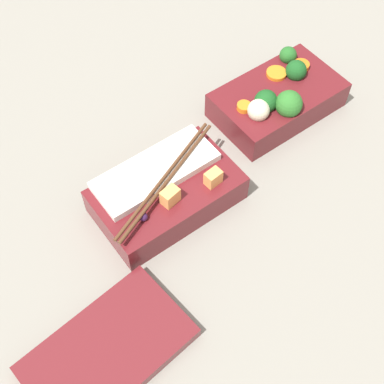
% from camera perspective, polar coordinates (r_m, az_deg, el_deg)
% --- Properties ---
extents(ground_plane, '(3.00, 3.00, 0.00)m').
position_cam_1_polar(ground_plane, '(0.84, 3.29, 3.63)').
color(ground_plane, gray).
extents(bento_tray_vegetable, '(0.20, 0.12, 0.08)m').
position_cam_1_polar(bento_tray_vegetable, '(0.89, 9.13, 9.80)').
color(bento_tray_vegetable, maroon).
rests_on(bento_tray_vegetable, ground_plane).
extents(bento_tray_rice, '(0.22, 0.12, 0.07)m').
position_cam_1_polar(bento_tray_rice, '(0.76, -2.82, 0.01)').
color(bento_tray_rice, maroon).
rests_on(bento_tray_rice, ground_plane).
extents(bento_lid, '(0.21, 0.14, 0.02)m').
position_cam_1_polar(bento_lid, '(0.69, -8.94, -16.39)').
color(bento_lid, maroon).
rests_on(bento_lid, ground_plane).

